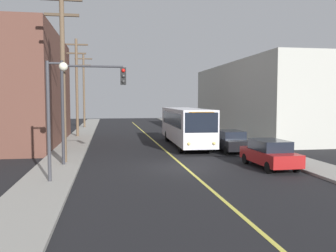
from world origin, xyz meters
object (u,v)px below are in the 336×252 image
parked_car_red (270,153)px  traffic_signal_left_corner (90,93)px  parked_car_black (230,141)px  street_lamp_left (53,103)px  utility_pole_near (63,68)px  city_bus (186,125)px  utility_pole_far (84,87)px  utility_pole_mid (77,83)px

parked_car_red → traffic_signal_left_corner: traffic_signal_left_corner is taller
parked_car_black → street_lamp_left: (-11.53, -8.62, 2.90)m
utility_pole_near → traffic_signal_left_corner: utility_pole_near is taller
street_lamp_left → city_bus: bearing=55.1°
parked_car_red → utility_pole_near: utility_pole_near is taller
city_bus → street_lamp_left: 15.88m
parked_car_black → utility_pole_far: utility_pole_far is taller
utility_pole_mid → traffic_signal_left_corner: 17.40m
parked_car_red → utility_pole_near: 13.11m
parked_car_red → traffic_signal_left_corner: bearing=167.2°
city_bus → utility_pole_near: size_ratio=1.19×
street_lamp_left → traffic_signal_left_corner: bearing=72.2°
traffic_signal_left_corner → parked_car_red: bearing=-12.8°
utility_pole_near → utility_pole_far: (-0.66, 29.60, -0.03)m
utility_pole_mid → street_lamp_left: (0.70, -21.61, -1.98)m
parked_car_red → street_lamp_left: size_ratio=0.81×
parked_car_red → traffic_signal_left_corner: (-10.15, 2.30, 3.46)m
parked_car_black → utility_pole_near: size_ratio=0.43×
parked_car_black → utility_pole_near: (-11.69, -3.38, 4.94)m
parked_car_black → utility_pole_near: bearing=-163.9°
parked_car_black → utility_pole_far: size_ratio=0.43×
utility_pole_mid → street_lamp_left: 21.71m
city_bus → street_lamp_left: bearing=-124.9°
city_bus → utility_pole_mid: (-9.73, 8.68, 3.90)m
utility_pole_near → street_lamp_left: 5.63m
city_bus → street_lamp_left: (-9.03, -12.93, 1.92)m
utility_pole_far → street_lamp_left: bearing=-88.7°
parked_car_black → traffic_signal_left_corner: 11.49m
city_bus → parked_car_black: city_bus is taller
utility_pole_far → traffic_signal_left_corner: bearing=-85.8°
traffic_signal_left_corner → utility_pole_mid: bearing=97.0°
city_bus → parked_car_red: city_bus is taller
utility_pole_mid → utility_pole_far: utility_pole_far is taller
utility_pole_near → traffic_signal_left_corner: bearing=-28.2°
city_bus → utility_pole_far: 24.35m
city_bus → utility_pole_near: utility_pole_near is taller
utility_pole_far → street_lamp_left: 34.91m
street_lamp_left → utility_pole_near: bearing=91.8°
utility_pole_far → parked_car_red: bearing=-69.3°
parked_car_black → utility_pole_mid: 18.49m
city_bus → street_lamp_left: street_lamp_left is taller
street_lamp_left → parked_car_black: bearing=36.8°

